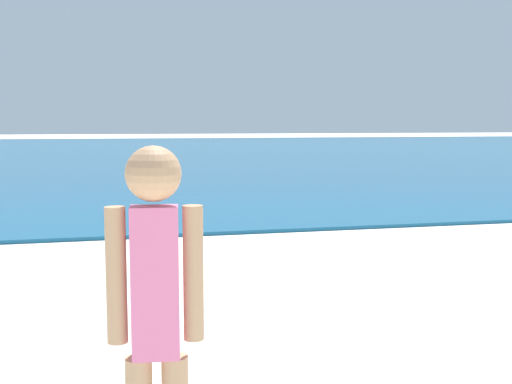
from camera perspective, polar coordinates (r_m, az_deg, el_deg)
water at (r=39.60m, az=-10.78°, el=3.64°), size 160.00×60.00×0.06m
person_standing at (r=2.59m, az=-8.90°, el=-11.66°), size 0.37×0.22×1.63m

